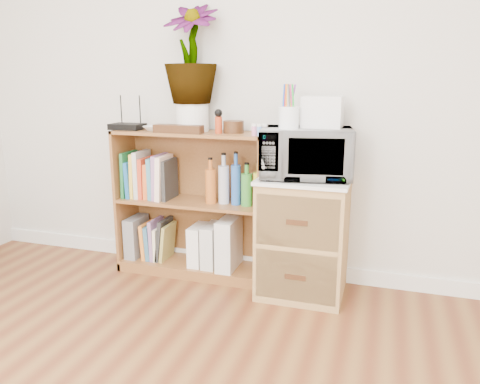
% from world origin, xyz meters
% --- Properties ---
extents(skirting_board, '(4.00, 0.02, 0.10)m').
position_xyz_m(skirting_board, '(0.00, 2.24, 0.05)').
color(skirting_board, white).
rests_on(skirting_board, ground).
extents(bookshelf, '(1.00, 0.30, 0.95)m').
position_xyz_m(bookshelf, '(-0.35, 2.10, 0.47)').
color(bookshelf, brown).
rests_on(bookshelf, ground).
extents(wicker_unit, '(0.50, 0.45, 0.70)m').
position_xyz_m(wicker_unit, '(0.40, 2.02, 0.35)').
color(wicker_unit, '#9E7542').
rests_on(wicker_unit, ground).
extents(microwave, '(0.56, 0.43, 0.28)m').
position_xyz_m(microwave, '(0.40, 2.02, 0.86)').
color(microwave, white).
rests_on(microwave, wicker_unit).
extents(pen_cup, '(0.11, 0.11, 0.12)m').
position_xyz_m(pen_cup, '(0.31, 1.95, 1.07)').
color(pen_cup, white).
rests_on(pen_cup, microwave).
extents(small_appliance, '(0.22, 0.18, 0.18)m').
position_xyz_m(small_appliance, '(0.48, 2.08, 1.09)').
color(small_appliance, white).
rests_on(small_appliance, microwave).
extents(router, '(0.21, 0.14, 0.04)m').
position_xyz_m(router, '(-0.79, 2.08, 0.97)').
color(router, black).
rests_on(router, bookshelf).
extents(white_bowl, '(0.13, 0.13, 0.03)m').
position_xyz_m(white_bowl, '(-0.59, 2.07, 0.97)').
color(white_bowl, silver).
rests_on(white_bowl, bookshelf).
extents(plant_pot, '(0.20, 0.20, 0.17)m').
position_xyz_m(plant_pot, '(-0.34, 2.12, 1.04)').
color(plant_pot, white).
rests_on(plant_pot, bookshelf).
extents(potted_plant, '(0.33, 0.33, 0.59)m').
position_xyz_m(potted_plant, '(-0.34, 2.12, 1.42)').
color(potted_plant, '#38692A').
rests_on(potted_plant, plant_pot).
extents(trinket_box, '(0.31, 0.08, 0.05)m').
position_xyz_m(trinket_box, '(-0.39, 2.00, 0.97)').
color(trinket_box, '#34180E').
rests_on(trinket_box, bookshelf).
extents(kokeshi_doll, '(0.04, 0.04, 0.10)m').
position_xyz_m(kokeshi_doll, '(-0.15, 2.06, 1.00)').
color(kokeshi_doll, '#B23615').
rests_on(kokeshi_doll, bookshelf).
extents(wooden_bowl, '(0.13, 0.13, 0.07)m').
position_xyz_m(wooden_bowl, '(-0.07, 2.11, 0.99)').
color(wooden_bowl, '#351D0E').
rests_on(wooden_bowl, bookshelf).
extents(paint_jars, '(0.12, 0.04, 0.06)m').
position_xyz_m(paint_jars, '(0.13, 2.01, 0.98)').
color(paint_jars, pink).
rests_on(paint_jars, bookshelf).
extents(file_box, '(0.08, 0.22, 0.28)m').
position_xyz_m(file_box, '(-0.78, 2.10, 0.21)').
color(file_box, gray).
rests_on(file_box, bookshelf).
extents(magazine_holder_left, '(0.08, 0.21, 0.26)m').
position_xyz_m(magazine_holder_left, '(-0.31, 2.09, 0.20)').
color(magazine_holder_left, white).
rests_on(magazine_holder_left, bookshelf).
extents(magazine_holder_mid, '(0.09, 0.22, 0.28)m').
position_xyz_m(magazine_holder_mid, '(-0.21, 2.09, 0.21)').
color(magazine_holder_mid, silver).
rests_on(magazine_holder_mid, bookshelf).
extents(magazine_holder_right, '(0.11, 0.27, 0.33)m').
position_xyz_m(magazine_holder_right, '(-0.09, 2.09, 0.24)').
color(magazine_holder_right, silver).
rests_on(magazine_holder_right, bookshelf).
extents(cookbooks, '(0.32, 0.20, 0.31)m').
position_xyz_m(cookbooks, '(-0.65, 2.10, 0.64)').
color(cookbooks, '#1B6532').
rests_on(cookbooks, bookshelf).
extents(liquor_bottles, '(0.39, 0.07, 0.32)m').
position_xyz_m(liquor_bottles, '(-0.05, 2.10, 0.65)').
color(liquor_bottles, '#B55C21').
rests_on(liquor_bottles, bookshelf).
extents(lower_books, '(0.20, 0.19, 0.29)m').
position_xyz_m(lower_books, '(-0.61, 2.10, 0.20)').
color(lower_books, orange).
rests_on(lower_books, bookshelf).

